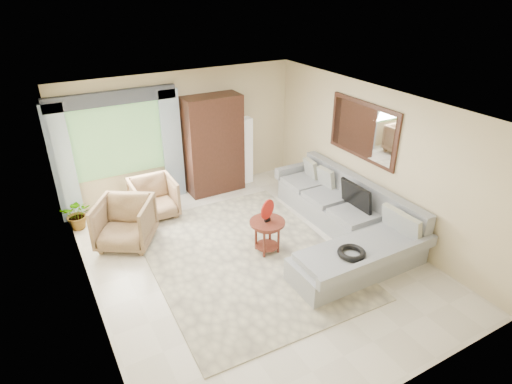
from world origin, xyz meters
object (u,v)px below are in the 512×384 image
armoire (214,145)px  armchair_left (125,223)px  sectional_sofa (345,223)px  tv_screen (356,196)px  armchair_right (154,198)px  potted_plant (77,214)px  coffee_table (267,236)px  floor_lamp (246,150)px

armoire → armchair_left: bearing=-151.8°
sectional_sofa → tv_screen: size_ratio=4.68×
armchair_right → potted_plant: bearing=170.6°
sectional_sofa → potted_plant: 4.93m
sectional_sofa → potted_plant: (-4.14, 2.67, 0.01)m
sectional_sofa → armchair_left: sectional_sofa is taller
tv_screen → armchair_right: 3.84m
armchair_left → potted_plant: 1.18m
coffee_table → armchair_left: bearing=145.0°
sectional_sofa → armoire: 3.24m
coffee_table → floor_lamp: 2.91m
sectional_sofa → floor_lamp: (-0.43, 2.96, 0.47)m
armoire → tv_screen: bearing=-62.1°
sectional_sofa → tv_screen: 0.52m
sectional_sofa → coffee_table: (-1.46, 0.27, 0.03)m
sectional_sofa → coffee_table: sectional_sofa is taller
armchair_left → armoire: 2.64m
potted_plant → sectional_sofa: bearing=-32.8°
armchair_right → armoire: size_ratio=0.40×
floor_lamp → tv_screen: bearing=-76.4°
armchair_left → potted_plant: bearing=156.0°
potted_plant → floor_lamp: (3.71, 0.29, 0.45)m
armchair_left → potted_plant: (-0.65, 0.98, -0.12)m
sectional_sofa → armchair_right: 3.67m
tv_screen → armoire: (-1.50, 2.83, 0.33)m
coffee_table → armoire: (0.23, 2.63, 0.74)m
coffee_table → floor_lamp: floor_lamp is taller
tv_screen → coffee_table: 1.79m
armchair_right → armoire: bearing=18.2°
potted_plant → armoire: size_ratio=0.28×
coffee_table → armchair_left: armchair_left is taller
armchair_left → armoire: bearing=60.8°
armchair_left → potted_plant: armchair_left is taller
sectional_sofa → armoire: bearing=113.1°
potted_plant → armchair_left: bearing=-56.6°
armchair_right → potted_plant: (-1.39, 0.25, -0.09)m
armchair_right → floor_lamp: (2.32, 0.54, 0.37)m
armchair_left → floor_lamp: 3.33m
armchair_right → floor_lamp: floor_lamp is taller
potted_plant → floor_lamp: 3.75m
armchair_right → armchair_left: bearing=-134.5°
coffee_table → potted_plant: 3.60m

